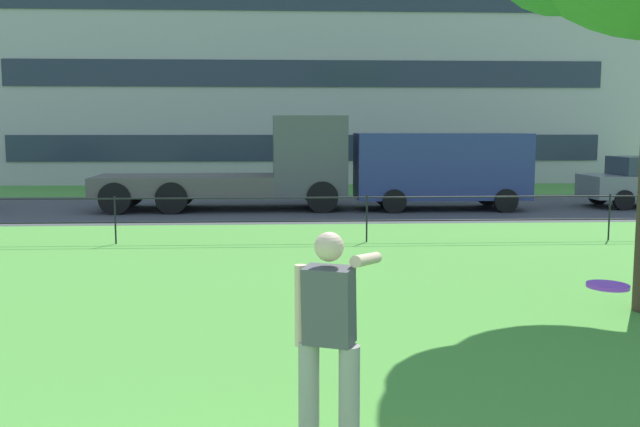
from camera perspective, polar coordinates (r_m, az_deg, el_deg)
name	(u,v)px	position (r m, az deg, el deg)	size (l,w,h in m)	color
street_strip	(254,208)	(21.89, -5.21, 0.44)	(80.00, 7.41, 0.01)	#424247
park_fence	(242,211)	(15.28, -6.15, 0.19)	(36.90, 0.04, 1.00)	black
person_thrower	(329,333)	(5.48, 0.74, -9.41)	(0.71, 0.71, 1.67)	gray
frisbee	(608,286)	(5.06, 21.69, -5.31)	(0.36, 0.36, 0.03)	purple
flatbed_truck_far_right	(259,168)	(21.52, -4.81, 3.58)	(7.35, 2.56, 2.75)	#4C4C51
panel_van_far_left	(441,166)	(21.70, 9.49, 3.67)	(5.02, 2.13, 2.24)	navy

